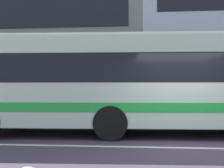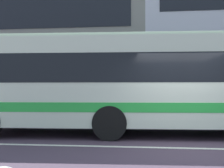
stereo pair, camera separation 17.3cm
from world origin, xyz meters
name	(u,v)px [view 1 (the left image)]	position (x,y,z in m)	size (l,w,h in m)	color
ground_plane	(190,148)	(0.00, 0.00, 0.00)	(160.00, 160.00, 0.00)	#473748
lane_centre_line	(190,148)	(0.00, 0.00, 0.00)	(60.00, 0.16, 0.01)	silver
apartment_block_left	(12,41)	(-12.15, 15.85, 5.80)	(22.46, 11.23, 11.60)	gray
transit_bus	(132,81)	(-1.48, 2.08, 1.74)	(10.80, 3.10, 3.16)	silver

